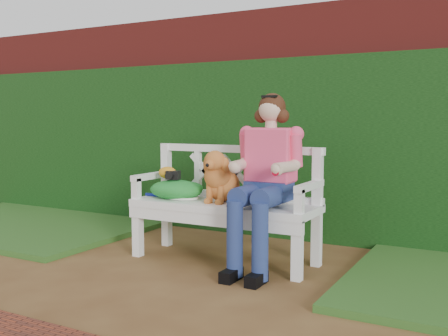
% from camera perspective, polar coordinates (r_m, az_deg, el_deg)
% --- Properties ---
extents(ground, '(60.00, 60.00, 0.00)m').
position_cam_1_polar(ground, '(3.80, -6.15, -12.10)').
color(ground, brown).
extents(brick_wall, '(10.00, 0.30, 2.20)m').
position_cam_1_polar(brick_wall, '(5.29, 5.56, 4.94)').
color(brick_wall, maroon).
rests_on(brick_wall, ground).
extents(ivy_hedge, '(10.00, 0.18, 1.70)m').
position_cam_1_polar(ivy_hedge, '(5.10, 4.57, 2.12)').
color(ivy_hedge, '#1D4F18').
rests_on(ivy_hedge, ground).
extents(grass_left, '(2.60, 2.00, 0.05)m').
position_cam_1_polar(grass_left, '(6.02, -20.28, -5.62)').
color(grass_left, '#295B22').
rests_on(grass_left, ground).
extents(garden_bench, '(1.65, 0.81, 0.48)m').
position_cam_1_polar(garden_bench, '(4.22, 0.00, -6.92)').
color(garden_bench, white).
rests_on(garden_bench, ground).
extents(seated_woman, '(0.69, 0.82, 1.27)m').
position_cam_1_polar(seated_woman, '(3.96, 4.84, -1.93)').
color(seated_woman, '#D74A66').
rests_on(seated_woman, ground).
extents(dog, '(0.38, 0.44, 0.42)m').
position_cam_1_polar(dog, '(4.15, -0.31, -0.83)').
color(dog, '#AD7924').
rests_on(dog, garden_bench).
extents(tennis_racket, '(0.57, 0.35, 0.03)m').
position_cam_1_polar(tennis_racket, '(4.35, -4.83, -3.17)').
color(tennis_racket, silver).
rests_on(tennis_racket, garden_bench).
extents(green_bag, '(0.56, 0.50, 0.16)m').
position_cam_1_polar(green_bag, '(4.36, -5.23, -2.29)').
color(green_bag, green).
rests_on(green_bag, garden_bench).
extents(camera_item, '(0.13, 0.11, 0.07)m').
position_cam_1_polar(camera_item, '(4.35, -5.56, -0.77)').
color(camera_item, black).
rests_on(camera_item, green_bag).
extents(baseball_glove, '(0.17, 0.13, 0.10)m').
position_cam_1_polar(baseball_glove, '(4.41, -6.17, -0.51)').
color(baseball_glove, orange).
rests_on(baseball_glove, green_bag).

